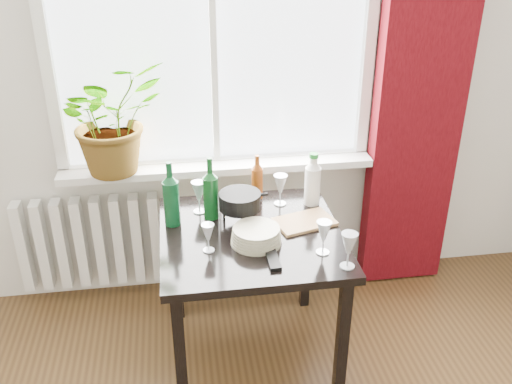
{
  "coord_description": "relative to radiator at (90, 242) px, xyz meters",
  "views": [
    {
      "loc": [
        -0.22,
        -0.73,
        2.13
      ],
      "look_at": [
        0.12,
        1.55,
        0.96
      ],
      "focal_mm": 40.0,
      "sensor_mm": 36.0,
      "label": 1
    }
  ],
  "objects": [
    {
      "name": "wine_bottle_left",
      "position": [
        0.49,
        -0.49,
        0.53
      ],
      "size": [
        0.1,
        0.1,
        0.33
      ],
      "primitive_type": null,
      "rotation": [
        0.0,
        0.0,
        -0.42
      ],
      "color": "#0C401F",
      "rests_on": "table"
    },
    {
      "name": "cutting_board",
      "position": [
        1.12,
        -0.58,
        0.37
      ],
      "size": [
        0.32,
        0.25,
        0.01
      ],
      "primitive_type": "cube",
      "rotation": [
        0.0,
        0.0,
        0.27
      ],
      "color": "#AD804E",
      "rests_on": "table"
    },
    {
      "name": "potted_plant",
      "position": [
        0.21,
        -0.05,
        0.76
      ],
      "size": [
        0.7,
        0.67,
        0.59
      ],
      "primitive_type": "imported",
      "rotation": [
        0.0,
        0.0,
        0.54
      ],
      "color": "#2C7820",
      "rests_on": "windowsill"
    },
    {
      "name": "table",
      "position": [
        0.85,
        -0.63,
        0.27
      ],
      "size": [
        0.85,
        0.85,
        0.74
      ],
      "color": "black",
      "rests_on": "ground"
    },
    {
      "name": "plate_stack",
      "position": [
        0.86,
        -0.72,
        0.4
      ],
      "size": [
        0.3,
        0.3,
        0.08
      ],
      "primitive_type": "cylinder",
      "rotation": [
        0.0,
        0.0,
        -0.33
      ],
      "color": "#B8B698",
      "rests_on": "table"
    },
    {
      "name": "wineglass_back_center",
      "position": [
        1.04,
        -0.37,
        0.44
      ],
      "size": [
        0.09,
        0.09,
        0.17
      ],
      "primitive_type": null,
      "rotation": [
        0.0,
        0.0,
        0.3
      ],
      "color": "silver",
      "rests_on": "table"
    },
    {
      "name": "wineglass_front_left",
      "position": [
        0.64,
        -0.75,
        0.43
      ],
      "size": [
        0.07,
        0.07,
        0.14
      ],
      "primitive_type": null,
      "rotation": [
        0.0,
        0.0,
        -0.25
      ],
      "color": "silver",
      "rests_on": "table"
    },
    {
      "name": "curtain",
      "position": [
        1.87,
        -0.06,
        0.92
      ],
      "size": [
        0.5,
        0.12,
        2.56
      ],
      "color": "#3A050A",
      "rests_on": "ground"
    },
    {
      "name": "radiator",
      "position": [
        0.0,
        0.0,
        0.0
      ],
      "size": [
        0.8,
        0.1,
        0.55
      ],
      "color": "white",
      "rests_on": "ground"
    },
    {
      "name": "wineglass_back_left",
      "position": [
        0.62,
        -0.39,
        0.45
      ],
      "size": [
        0.07,
        0.07,
        0.17
      ],
      "primitive_type": null,
      "rotation": [
        0.0,
        0.0,
        -0.02
      ],
      "color": "#B4BDC2",
      "rests_on": "table"
    },
    {
      "name": "fondue_pot",
      "position": [
        0.81,
        -0.52,
        0.44
      ],
      "size": [
        0.25,
        0.22,
        0.16
      ],
      "primitive_type": null,
      "rotation": [
        0.0,
        0.0,
        -0.08
      ],
      "color": "black",
      "rests_on": "table"
    },
    {
      "name": "window",
      "position": [
        0.75,
        0.04,
        1.22
      ],
      "size": [
        1.72,
        0.08,
        1.62
      ],
      "color": "white",
      "rests_on": "ground"
    },
    {
      "name": "wineglass_far_right",
      "position": [
        1.22,
        -0.97,
        0.44
      ],
      "size": [
        0.08,
        0.08,
        0.17
      ],
      "primitive_type": null,
      "rotation": [
        0.0,
        0.0,
        0.09
      ],
      "color": "#B8BDC6",
      "rests_on": "table"
    },
    {
      "name": "wine_bottle_right",
      "position": [
        0.68,
        -0.45,
        0.52
      ],
      "size": [
        0.08,
        0.08,
        0.32
      ],
      "primitive_type": null,
      "rotation": [
        0.0,
        0.0,
        0.04
      ],
      "color": "#0D4418",
      "rests_on": "table"
    },
    {
      "name": "windowsill",
      "position": [
        0.75,
        -0.03,
        0.44
      ],
      "size": [
        1.72,
        0.2,
        0.04
      ],
      "color": "white",
      "rests_on": "ground"
    },
    {
      "name": "cleaning_bottle",
      "position": [
        1.2,
        -0.38,
        0.5
      ],
      "size": [
        0.1,
        0.1,
        0.28
      ],
      "primitive_type": null,
      "rotation": [
        0.0,
        0.0,
        -0.36
      ],
      "color": "white",
      "rests_on": "table"
    },
    {
      "name": "bottle_amber",
      "position": [
        0.93,
        -0.28,
        0.48
      ],
      "size": [
        0.07,
        0.07,
        0.24
      ],
      "primitive_type": null,
      "rotation": [
        0.0,
        0.0,
        -0.32
      ],
      "color": "#7D360D",
      "rests_on": "table"
    },
    {
      "name": "wineglass_front_right",
      "position": [
        1.14,
        -0.85,
        0.44
      ],
      "size": [
        0.08,
        0.08,
        0.16
      ],
      "primitive_type": null,
      "rotation": [
        0.0,
        0.0,
        -0.2
      ],
      "color": "silver",
      "rests_on": "table"
    },
    {
      "name": "tv_remote",
      "position": [
        0.91,
        -0.87,
        0.37
      ],
      "size": [
        0.05,
        0.17,
        0.02
      ],
      "primitive_type": "cube",
      "rotation": [
        0.0,
        0.0,
        0.01
      ],
      "color": "black",
      "rests_on": "table"
    }
  ]
}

